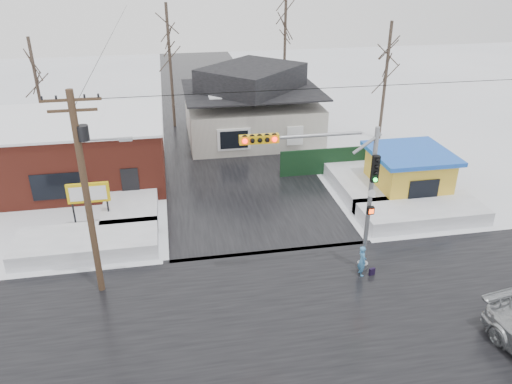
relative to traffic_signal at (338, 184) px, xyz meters
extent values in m
plane|color=white|center=(-2.43, -2.97, -4.54)|extent=(120.00, 120.00, 0.00)
cube|color=black|center=(-2.43, -2.97, -4.53)|extent=(10.00, 120.00, 0.02)
cube|color=black|center=(-2.43, -2.97, -4.53)|extent=(120.00, 10.00, 0.02)
cube|color=white|center=(-11.43, 4.03, -4.14)|extent=(7.00, 3.00, 0.80)
cube|color=white|center=(6.57, 4.03, -4.14)|extent=(7.00, 3.00, 0.80)
cube|color=white|center=(-9.43, 9.03, -4.14)|extent=(3.00, 8.00, 0.80)
cube|color=white|center=(4.57, 9.03, -4.14)|extent=(3.00, 8.00, 0.80)
cylinder|color=gray|center=(1.57, 0.03, -1.04)|extent=(0.20, 0.20, 7.00)
cylinder|color=gray|center=(1.57, 0.03, -4.39)|extent=(0.50, 0.50, 0.30)
cylinder|color=gray|center=(-1.43, 0.03, 2.26)|extent=(4.60, 0.14, 0.14)
cube|color=gold|center=(-3.43, 0.03, 2.26)|extent=(1.60, 0.28, 0.35)
sphere|color=#FF0C0C|center=(-4.03, -0.13, 2.26)|extent=(0.20, 0.20, 0.20)
sphere|color=#FF0C0C|center=(-2.83, -0.13, 2.26)|extent=(0.20, 0.20, 0.20)
cube|color=black|center=(1.57, -0.17, 0.66)|extent=(0.30, 0.22, 1.20)
sphere|color=#0CE533|center=(1.57, -0.31, 0.21)|extent=(0.18, 0.18, 0.18)
cube|color=black|center=(1.57, -0.17, -1.34)|extent=(0.30, 0.20, 0.35)
cylinder|color=#382619|center=(-10.43, 0.53, -0.04)|extent=(0.28, 0.28, 9.00)
cube|color=#382619|center=(-10.43, 0.53, 4.06)|extent=(2.20, 0.10, 0.10)
cube|color=#382619|center=(-10.43, 0.53, 3.66)|extent=(1.80, 0.10, 0.10)
cylinder|color=black|center=(-10.18, 0.53, 2.76)|extent=(0.44, 0.44, 0.60)
cylinder|color=gray|center=(-9.53, 0.53, 2.46)|extent=(1.80, 0.08, 0.08)
cube|color=gray|center=(-8.63, 0.53, 2.41)|extent=(0.50, 0.22, 0.12)
cube|color=maroon|center=(-13.43, 13.03, -2.54)|extent=(12.00, 8.00, 4.00)
cube|color=white|center=(-13.43, 13.03, -0.49)|extent=(12.20, 8.20, 0.15)
cube|color=black|center=(-13.43, 9.01, -3.14)|extent=(3.00, 0.08, 1.60)
cube|color=black|center=(-9.43, 9.01, -3.44)|extent=(1.00, 0.08, 2.20)
cylinder|color=black|center=(-12.33, 6.53, -3.64)|extent=(0.10, 0.10, 1.80)
cylinder|color=black|center=(-10.53, 6.53, -3.64)|extent=(0.10, 0.10, 1.80)
cube|color=gold|center=(-11.43, 6.53, -2.54)|extent=(2.20, 0.18, 1.10)
cube|color=white|center=(-11.43, 6.42, -2.54)|extent=(1.90, 0.02, 0.80)
cube|color=beige|center=(-0.43, 19.03, -3.04)|extent=(10.00, 8.00, 3.00)
cube|color=black|center=(-0.43, 19.03, -0.64)|extent=(10.40, 8.40, 0.12)
pyramid|color=black|center=(-0.43, 19.03, 0.32)|extent=(9.00, 7.00, 1.80)
cube|color=maroon|center=(2.77, 20.03, 0.36)|extent=(0.70, 0.70, 1.40)
cube|color=white|center=(-2.43, 14.98, -3.14)|extent=(2.40, 0.12, 1.60)
cube|color=gold|center=(7.07, 7.03, -3.24)|extent=(4.00, 4.00, 2.60)
cube|color=#1975C2|center=(7.07, 7.03, -1.79)|extent=(4.60, 4.60, 0.25)
cube|color=black|center=(7.07, 5.00, -3.24)|extent=(1.80, 0.06, 1.20)
cube|color=black|center=(4.07, 11.03, -3.64)|extent=(8.00, 0.12, 1.80)
cylinder|color=#332821|center=(-6.43, 23.03, 0.46)|extent=(0.24, 0.24, 10.00)
cylinder|color=#332821|center=(3.57, 25.03, 1.46)|extent=(0.24, 0.24, 12.00)
cylinder|color=#332821|center=(9.57, 17.03, -0.04)|extent=(0.24, 0.24, 9.00)
cylinder|color=#332821|center=(-16.43, 21.03, -0.54)|extent=(0.24, 0.24, 8.00)
imported|color=teal|center=(1.29, -0.47, -3.79)|extent=(0.37, 0.55, 1.50)
cube|color=black|center=(1.78, -0.59, -4.36)|extent=(0.30, 0.19, 0.35)
camera|label=1|loc=(-6.94, -18.45, 9.03)|focal=35.00mm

